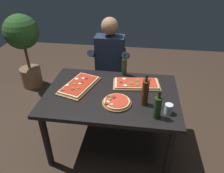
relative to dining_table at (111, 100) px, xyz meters
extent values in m
plane|color=#38281E|center=(0.00, 0.00, -0.64)|extent=(6.40, 6.40, 0.00)
cube|color=black|center=(0.00, 0.00, 0.08)|extent=(1.40, 0.96, 0.04)
cylinder|color=black|center=(-0.62, -0.40, -0.29)|extent=(0.07, 0.07, 0.70)
cylinder|color=black|center=(0.62, -0.40, -0.29)|extent=(0.07, 0.07, 0.70)
cylinder|color=black|center=(-0.62, 0.40, -0.29)|extent=(0.07, 0.07, 0.70)
cylinder|color=black|center=(0.62, 0.40, -0.29)|extent=(0.07, 0.07, 0.70)
cube|color=olive|center=(0.26, 0.19, 0.10)|extent=(0.54, 0.30, 0.02)
cube|color=#E5C184|center=(0.26, 0.19, 0.12)|extent=(0.50, 0.27, 0.02)
cube|color=red|center=(0.26, 0.19, 0.13)|extent=(0.46, 0.24, 0.01)
cylinder|color=maroon|center=(0.36, 0.20, 0.14)|extent=(0.03, 0.03, 0.00)
cylinder|color=brown|center=(0.34, 0.27, 0.14)|extent=(0.03, 0.03, 0.01)
cylinder|color=#4C7F2D|center=(0.27, 0.14, 0.14)|extent=(0.04, 0.04, 0.01)
cylinder|color=maroon|center=(0.09, 0.16, 0.14)|extent=(0.03, 0.03, 0.01)
cylinder|color=#4C7F2D|center=(0.35, 0.15, 0.14)|extent=(0.04, 0.04, 0.01)
cylinder|color=#4C7F2D|center=(0.26, 0.23, 0.14)|extent=(0.04, 0.04, 0.01)
cylinder|color=maroon|center=(0.40, 0.26, 0.14)|extent=(0.03, 0.03, 0.01)
cylinder|color=#4C7F2D|center=(0.20, 0.15, 0.14)|extent=(0.04, 0.04, 0.00)
cylinder|color=beige|center=(0.14, 0.10, 0.14)|extent=(0.04, 0.04, 0.01)
cylinder|color=beige|center=(0.11, 0.24, 0.14)|extent=(0.04, 0.04, 0.00)
cylinder|color=#4C7F2D|center=(0.19, 0.16, 0.14)|extent=(0.03, 0.03, 0.01)
cube|color=olive|center=(-0.37, 0.07, 0.10)|extent=(0.42, 0.56, 0.02)
cube|color=#E5C184|center=(-0.37, 0.07, 0.12)|extent=(0.38, 0.52, 0.02)
cube|color=#B72D19|center=(-0.37, 0.07, 0.13)|extent=(0.34, 0.47, 0.01)
cylinder|color=#4C7F2D|center=(-0.40, -0.03, 0.14)|extent=(0.03, 0.03, 0.00)
cylinder|color=beige|center=(-0.35, 0.19, 0.14)|extent=(0.03, 0.03, 0.00)
cylinder|color=#4C7F2D|center=(-0.35, -0.02, 0.14)|extent=(0.03, 0.03, 0.01)
cylinder|color=#4C7F2D|center=(-0.50, -0.08, 0.14)|extent=(0.03, 0.03, 0.01)
cylinder|color=beige|center=(-0.42, 0.16, 0.14)|extent=(0.04, 0.04, 0.01)
cylinder|color=maroon|center=(-0.51, -0.07, 0.14)|extent=(0.03, 0.03, 0.01)
cylinder|color=brown|center=(-0.35, 0.10, 0.14)|extent=(0.04, 0.04, 0.01)
cylinder|color=beige|center=(-0.49, 0.02, 0.14)|extent=(0.04, 0.04, 0.01)
cylinder|color=#4C7F2D|center=(-0.41, 0.06, 0.14)|extent=(0.04, 0.04, 0.00)
cylinder|color=brown|center=(-0.40, -0.05, 0.14)|extent=(0.04, 0.04, 0.00)
cylinder|color=beige|center=(-0.36, 0.07, 0.14)|extent=(0.04, 0.04, 0.00)
cylinder|color=maroon|center=(-0.32, 0.19, 0.14)|extent=(0.04, 0.04, 0.01)
cylinder|color=brown|center=(0.08, -0.18, 0.10)|extent=(0.29, 0.29, 0.02)
cylinder|color=#DBB270|center=(0.08, -0.18, 0.12)|extent=(0.26, 0.26, 0.02)
cylinder|color=red|center=(0.08, -0.18, 0.13)|extent=(0.23, 0.23, 0.01)
cylinder|color=#4C7F2D|center=(0.01, -0.18, 0.14)|extent=(0.04, 0.04, 0.01)
cylinder|color=beige|center=(0.00, -0.22, 0.14)|extent=(0.03, 0.03, 0.00)
cylinder|color=maroon|center=(-0.01, -0.25, 0.14)|extent=(0.03, 0.03, 0.01)
cylinder|color=beige|center=(0.04, -0.26, 0.14)|extent=(0.03, 0.03, 0.01)
cylinder|color=maroon|center=(0.04, -0.14, 0.14)|extent=(0.04, 0.04, 0.01)
cylinder|color=maroon|center=(-0.01, -0.14, 0.14)|extent=(0.04, 0.04, 0.01)
cylinder|color=#233819|center=(0.10, 0.41, 0.20)|extent=(0.06, 0.06, 0.21)
cylinder|color=#233819|center=(0.10, 0.41, 0.33)|extent=(0.03, 0.03, 0.06)
cylinder|color=black|center=(0.10, 0.41, 0.37)|extent=(0.03, 0.03, 0.01)
cylinder|color=#47230F|center=(0.34, -0.15, 0.22)|extent=(0.07, 0.07, 0.26)
cylinder|color=#47230F|center=(0.34, -0.15, 0.38)|extent=(0.02, 0.02, 0.06)
cylinder|color=black|center=(0.34, -0.15, 0.41)|extent=(0.03, 0.03, 0.01)
cylinder|color=#233819|center=(0.46, -0.33, 0.20)|extent=(0.07, 0.07, 0.21)
cylinder|color=#233819|center=(0.46, -0.33, 0.33)|extent=(0.03, 0.03, 0.06)
cylinder|color=black|center=(0.46, -0.33, 0.37)|extent=(0.03, 0.03, 0.01)
cylinder|color=silver|center=(0.56, -0.26, 0.14)|extent=(0.07, 0.07, 0.10)
cylinder|color=#5B3814|center=(0.56, -0.26, 0.12)|extent=(0.06, 0.06, 0.04)
cube|color=#3D2B1E|center=(-0.13, 0.78, -0.21)|extent=(0.44, 0.44, 0.04)
cube|color=#3D2B1E|center=(-0.13, 0.98, 0.02)|extent=(0.40, 0.04, 0.42)
cylinder|color=#3D2B1E|center=(-0.32, 0.59, -0.44)|extent=(0.04, 0.04, 0.41)
cylinder|color=#3D2B1E|center=(0.06, 0.59, -0.44)|extent=(0.04, 0.04, 0.41)
cylinder|color=#3D2B1E|center=(-0.32, 0.97, -0.44)|extent=(0.04, 0.04, 0.41)
cylinder|color=#3D2B1E|center=(0.06, 0.97, -0.44)|extent=(0.04, 0.04, 0.41)
cylinder|color=#23232D|center=(-0.23, 0.60, -0.42)|extent=(0.11, 0.11, 0.45)
cylinder|color=#23232D|center=(-0.03, 0.60, -0.42)|extent=(0.11, 0.11, 0.45)
cube|color=#23232D|center=(-0.13, 0.68, -0.13)|extent=(0.34, 0.40, 0.12)
cube|color=#1E283D|center=(-0.13, 0.78, 0.19)|extent=(0.38, 0.22, 0.52)
sphere|color=#A37556|center=(-0.13, 0.78, 0.58)|extent=(0.22, 0.22, 0.22)
cylinder|color=#1E283D|center=(-0.35, 0.73, 0.21)|extent=(0.09, 0.31, 0.21)
cylinder|color=#1E283D|center=(0.09, 0.73, 0.21)|extent=(0.09, 0.31, 0.21)
cylinder|color=#846042|center=(-1.58, 1.16, -0.48)|extent=(0.35, 0.35, 0.33)
cylinder|color=brown|center=(-1.58, 1.16, -0.10)|extent=(0.04, 0.04, 0.42)
sphere|color=#285623|center=(-1.58, 1.16, 0.32)|extent=(0.54, 0.54, 0.54)
camera|label=1|loc=(0.26, -1.83, 1.34)|focal=33.90mm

